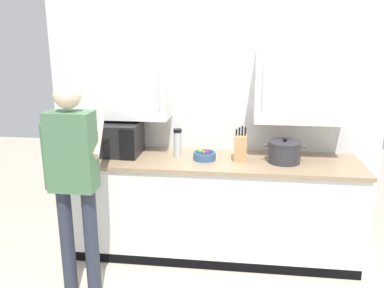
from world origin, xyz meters
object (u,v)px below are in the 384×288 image
thermos_flask (178,143)px  person_figure (74,173)px  fruit_bowl (204,155)px  stock_pot (284,152)px  microwave_oven (111,139)px  knife_block (240,147)px

thermos_flask → person_figure: person_figure is taller
fruit_bowl → stock_pot: (0.71, 0.01, 0.05)m
microwave_oven → person_figure: person_figure is taller
knife_block → thermos_flask: 0.58m
microwave_oven → thermos_flask: 0.64m
knife_block → person_figure: bearing=-148.3°
knife_block → person_figure: 1.46m
thermos_flask → knife_block: bearing=-3.1°
microwave_oven → stock_pot: microwave_oven is taller
knife_block → microwave_oven: bearing=178.1°
fruit_bowl → stock_pot: size_ratio=0.53×
fruit_bowl → thermos_flask: bearing=169.2°
microwave_oven → person_figure: bearing=-91.9°
stock_pot → knife_block: bearing=178.6°
stock_pot → person_figure: bearing=-155.1°
microwave_oven → stock_pot: bearing=-1.8°
fruit_bowl → person_figure: (-0.92, -0.75, 0.05)m
fruit_bowl → knife_block: bearing=3.0°
microwave_oven → thermos_flask: bearing=-0.8°
fruit_bowl → microwave_oven: bearing=176.3°
thermos_flask → fruit_bowl: thermos_flask is taller
thermos_flask → fruit_bowl: (0.25, -0.05, -0.09)m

